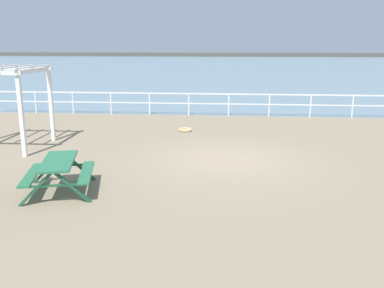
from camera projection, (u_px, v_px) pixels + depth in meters
name	position (u px, v px, depth m)	size (l,w,h in m)	color
ground_plane	(227.00, 163.00, 12.66)	(30.00, 24.00, 0.20)	gray
sea_band	(230.00, 65.00, 63.68)	(142.00, 90.00, 0.01)	gray
distant_shoreline	(231.00, 56.00, 105.30)	(142.00, 6.00, 1.80)	#4C4C47
seaward_railing	(229.00, 100.00, 19.96)	(23.07, 0.07, 1.08)	white
picnic_table_mid_centre	(59.00, 168.00, 9.79)	(1.90, 2.12, 0.80)	#286B47
lattice_pergola	(3.00, 88.00, 13.66)	(2.46, 2.58, 2.70)	white
rope_coil	(185.00, 130.00, 16.68)	(0.55, 0.55, 0.11)	tan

